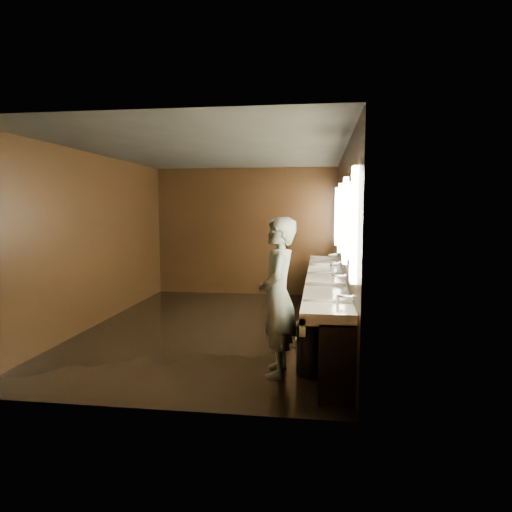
# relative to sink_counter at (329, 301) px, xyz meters

# --- Properties ---
(floor) EXTENTS (6.00, 6.00, 0.00)m
(floor) POSITION_rel_sink_counter_xyz_m (-1.79, 0.00, -0.50)
(floor) COLOR black
(floor) RESTS_ON ground
(ceiling) EXTENTS (4.00, 6.00, 0.02)m
(ceiling) POSITION_rel_sink_counter_xyz_m (-1.79, 0.00, 2.30)
(ceiling) COLOR #2D2D2B
(ceiling) RESTS_ON wall_back
(wall_back) EXTENTS (4.00, 0.02, 2.80)m
(wall_back) POSITION_rel_sink_counter_xyz_m (-1.79, 3.00, 0.90)
(wall_back) COLOR black
(wall_back) RESTS_ON floor
(wall_front) EXTENTS (4.00, 0.02, 2.80)m
(wall_front) POSITION_rel_sink_counter_xyz_m (-1.79, -3.00, 0.90)
(wall_front) COLOR black
(wall_front) RESTS_ON floor
(wall_left) EXTENTS (0.02, 6.00, 2.80)m
(wall_left) POSITION_rel_sink_counter_xyz_m (-3.79, 0.00, 0.90)
(wall_left) COLOR black
(wall_left) RESTS_ON floor
(wall_right) EXTENTS (0.02, 6.00, 2.80)m
(wall_right) POSITION_rel_sink_counter_xyz_m (0.21, 0.00, 0.90)
(wall_right) COLOR black
(wall_right) RESTS_ON floor
(sink_counter) EXTENTS (0.55, 5.40, 1.01)m
(sink_counter) POSITION_rel_sink_counter_xyz_m (0.00, 0.00, 0.00)
(sink_counter) COLOR black
(sink_counter) RESTS_ON floor
(mirror_band) EXTENTS (0.06, 5.03, 1.15)m
(mirror_band) POSITION_rel_sink_counter_xyz_m (0.19, -0.00, 1.25)
(mirror_band) COLOR #FFF2C7
(mirror_band) RESTS_ON wall_right
(person) EXTENTS (0.46, 0.68, 1.82)m
(person) POSITION_rel_sink_counter_xyz_m (-0.62, -1.89, 0.41)
(person) COLOR #8AC5CD
(person) RESTS_ON floor
(trash_bin) EXTENTS (0.43, 0.43, 0.59)m
(trash_bin) POSITION_rel_sink_counter_xyz_m (-0.22, -1.85, -0.20)
(trash_bin) COLOR black
(trash_bin) RESTS_ON floor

